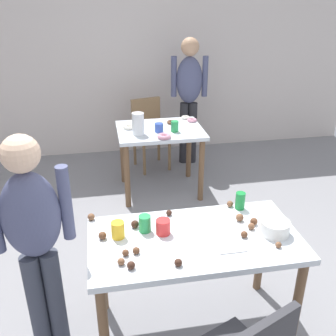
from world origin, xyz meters
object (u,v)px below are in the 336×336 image
(person_girl_near, at_px, (35,235))
(person_adult_far, at_px, (189,90))
(chair_far_table, at_px, (149,129))
(dining_table_near, at_px, (194,251))
(dining_table_far, at_px, (160,140))
(soda_can, at_px, (240,201))
(pitcher_far, at_px, (138,124))
(mixing_bowl, at_px, (275,228))

(person_girl_near, relative_size, person_adult_far, 0.93)
(person_girl_near, bearing_deg, chair_far_table, 69.54)
(dining_table_near, distance_m, person_adult_far, 2.80)
(dining_table_far, bearing_deg, soda_can, -80.75)
(dining_table_near, xyz_separation_m, soda_can, (0.39, 0.28, 0.16))
(person_girl_near, bearing_deg, pitcher_far, 67.19)
(person_girl_near, height_order, mixing_bowl, person_girl_near)
(soda_can, bearing_deg, chair_far_table, 97.16)
(dining_table_far, height_order, soda_can, soda_can)
(dining_table_far, xyz_separation_m, chair_far_table, (-0.03, 0.71, -0.13))
(dining_table_far, xyz_separation_m, person_girl_near, (-1.04, -2.01, 0.27))
(person_girl_near, xyz_separation_m, soda_can, (1.32, 0.29, -0.08))
(chair_far_table, distance_m, soda_can, 2.47)
(dining_table_near, relative_size, person_adult_far, 0.82)
(mixing_bowl, bearing_deg, dining_table_far, 100.80)
(dining_table_near, distance_m, soda_can, 0.50)
(mixing_bowl, bearing_deg, chair_far_table, 98.57)
(person_adult_far, bearing_deg, chair_far_table, -178.96)
(dining_table_far, height_order, person_adult_far, person_adult_far)
(person_girl_near, height_order, person_adult_far, person_adult_far)
(dining_table_near, xyz_separation_m, mixing_bowl, (0.50, -0.05, 0.15))
(person_adult_far, xyz_separation_m, pitcher_far, (-0.73, -0.84, -0.10))
(dining_table_near, bearing_deg, person_girl_near, -179.39)
(dining_table_near, bearing_deg, pitcher_far, 94.27)
(dining_table_far, relative_size, pitcher_far, 4.03)
(mixing_bowl, bearing_deg, soda_can, 108.67)
(chair_far_table, relative_size, person_adult_far, 0.54)
(pitcher_far, bearing_deg, dining_table_near, -85.73)
(mixing_bowl, bearing_deg, pitcher_far, 108.33)
(person_girl_near, bearing_deg, mixing_bowl, -1.64)
(pitcher_far, bearing_deg, mixing_bowl, -71.67)
(chair_far_table, xyz_separation_m, person_adult_far, (0.51, 0.01, 0.47))
(dining_table_near, bearing_deg, dining_table_far, 86.93)
(dining_table_far, bearing_deg, pitcher_far, -153.33)
(dining_table_near, distance_m, pitcher_far, 1.89)
(person_adult_far, distance_m, soda_can, 2.46)
(dining_table_far, bearing_deg, mixing_bowl, -79.20)
(chair_far_table, relative_size, pitcher_far, 3.84)
(dining_table_near, relative_size, person_girl_near, 0.88)
(mixing_bowl, distance_m, soda_can, 0.34)
(chair_far_table, bearing_deg, person_adult_far, 1.04)
(person_adult_far, bearing_deg, person_girl_near, -119.20)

